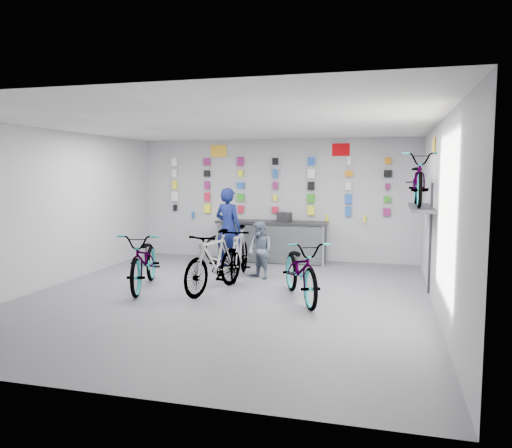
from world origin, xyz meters
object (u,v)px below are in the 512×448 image
(bike_service, at_px, (239,252))
(customer, at_px, (260,250))
(bike_right, at_px, (301,269))
(clerk, at_px, (228,228))
(bike_center, at_px, (214,261))
(bike_left, at_px, (145,260))
(counter, at_px, (271,242))

(bike_service, height_order, customer, customer)
(bike_right, distance_m, clerk, 3.24)
(bike_service, height_order, clerk, clerk)
(bike_center, distance_m, customer, 1.40)
(bike_left, height_order, bike_right, bike_left)
(bike_service, bearing_deg, bike_right, -48.93)
(counter, bearing_deg, bike_center, -95.44)
(counter, distance_m, bike_center, 3.27)
(bike_right, relative_size, clerk, 1.10)
(counter, relative_size, bike_center, 1.43)
(bike_left, xyz_separation_m, clerk, (0.88, 2.36, 0.37))
(counter, xyz_separation_m, bike_left, (-1.67, -3.34, 0.06))
(bike_left, height_order, clerk, clerk)
(bike_service, bearing_deg, bike_left, -144.31)
(counter, relative_size, clerk, 1.47)
(bike_center, xyz_separation_m, customer, (0.52, 1.30, 0.03))
(bike_center, xyz_separation_m, bike_service, (0.10, 1.23, -0.03))
(bike_left, bearing_deg, bike_right, -17.44)
(bike_center, bearing_deg, bike_right, 7.78)
(bike_right, height_order, clerk, clerk)
(bike_service, bearing_deg, counter, 77.70)
(counter, height_order, bike_right, bike_right)
(clerk, bearing_deg, bike_right, 147.24)
(bike_service, bearing_deg, clerk, 112.65)
(customer, bearing_deg, counter, 130.23)
(bike_center, distance_m, bike_service, 1.24)
(counter, bearing_deg, bike_service, -95.81)
(bike_right, height_order, customer, customer)
(bike_left, xyz_separation_m, bike_right, (2.99, -0.07, -0.01))
(counter, xyz_separation_m, clerk, (-0.78, -0.98, 0.43))
(bike_right, xyz_separation_m, bike_service, (-1.52, 1.39, 0.01))
(customer, bearing_deg, bike_service, -137.02)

